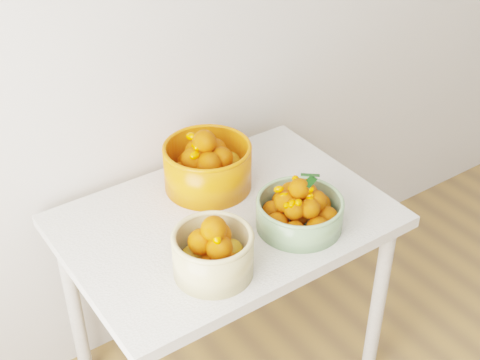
# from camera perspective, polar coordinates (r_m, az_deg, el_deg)

# --- Properties ---
(table) EXTENTS (1.00, 0.70, 0.75)m
(table) POSITION_cam_1_polar(r_m,az_deg,el_deg) (2.16, -1.20, -5.12)
(table) COLOR silver
(table) RESTS_ON ground
(bowl_cream) EXTENTS (0.27, 0.27, 0.20)m
(bowl_cream) POSITION_cam_1_polar(r_m,az_deg,el_deg) (1.85, -2.32, -6.15)
(bowl_cream) COLOR tan
(bowl_cream) RESTS_ON table
(bowl_green) EXTENTS (0.30, 0.30, 0.17)m
(bowl_green) POSITION_cam_1_polar(r_m,az_deg,el_deg) (2.03, 5.11, -2.59)
(bowl_green) COLOR #789F6E
(bowl_green) RESTS_ON table
(bowl_orange) EXTENTS (0.30, 0.30, 0.21)m
(bowl_orange) POSITION_cam_1_polar(r_m,az_deg,el_deg) (2.19, -2.82, 1.26)
(bowl_orange) COLOR #EA5E0C
(bowl_orange) RESTS_ON table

